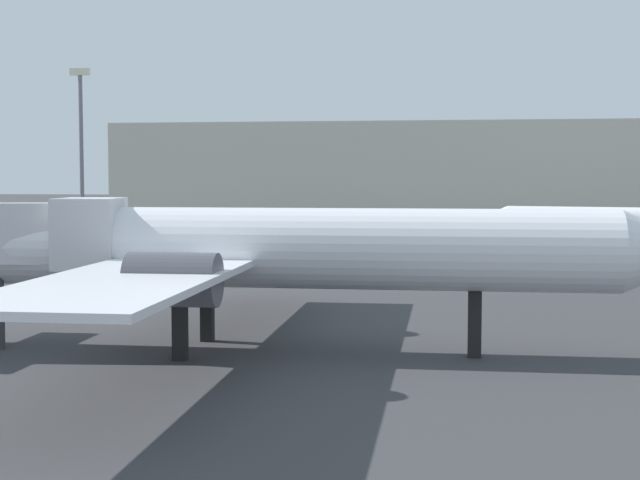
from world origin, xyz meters
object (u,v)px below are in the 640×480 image
object	(u,v)px
light_mast_left	(81,141)
airplane_far_left	(596,220)
airplane_at_gate	(220,248)
airplane_distant	(35,223)

from	to	relation	value
light_mast_left	airplane_far_left	bearing A→B (deg)	-13.42
airplane_at_gate	airplane_far_left	bearing A→B (deg)	67.74
airplane_at_gate	light_mast_left	xyz separation A→B (m)	(-35.39, 70.26, 6.88)
airplane_at_gate	airplane_distant	bearing A→B (deg)	123.59
airplane_far_left	airplane_at_gate	bearing A→B (deg)	80.74
airplane_far_left	light_mast_left	xyz separation A→B (m)	(-57.28, 13.67, 8.28)
airplane_far_left	airplane_distant	bearing A→B (deg)	35.23
airplane_distant	airplane_far_left	distance (m)	51.22
airplane_distant	airplane_far_left	bearing A→B (deg)	24.75
light_mast_left	airplane_distant	bearing A→B (deg)	-73.20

